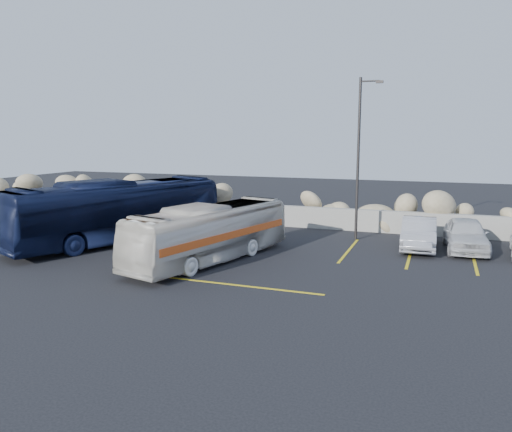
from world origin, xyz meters
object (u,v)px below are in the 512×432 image
(vintage_bus, at_px, (211,233))
(car_b, at_px, (419,233))
(tour_coach, at_px, (118,211))
(car_a, at_px, (466,234))
(lamppost, at_px, (359,155))

(vintage_bus, distance_m, car_b, 9.78)
(tour_coach, relative_size, car_b, 2.56)
(vintage_bus, relative_size, tour_coach, 0.78)
(tour_coach, xyz_separation_m, car_b, (13.99, 3.69, -0.83))
(tour_coach, bearing_deg, car_a, 36.51)
(vintage_bus, height_order, car_b, vintage_bus)
(tour_coach, xyz_separation_m, car_a, (16.04, 3.97, -0.80))
(tour_coach, relative_size, car_a, 2.52)
(vintage_bus, distance_m, tour_coach, 6.19)
(lamppost, relative_size, tour_coach, 0.72)
(tour_coach, bearing_deg, lamppost, 45.47)
(car_a, relative_size, car_b, 1.01)
(tour_coach, height_order, car_a, tour_coach)
(car_b, bearing_deg, car_a, 5.99)
(lamppost, xyz_separation_m, vintage_bus, (-5.08, -6.43, -3.09))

